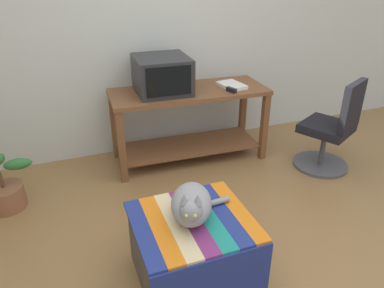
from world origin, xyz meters
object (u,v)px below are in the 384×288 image
object	(u,v)px
stapler	(231,90)
tv_monitor	(162,75)
ottoman_with_blanket	(193,249)
potted_plant	(4,187)
keyboard	(170,95)
office_chair	(332,132)
book	(232,85)
cat	(192,204)
desk	(189,113)

from	to	relation	value
stapler	tv_monitor	bearing A→B (deg)	140.07
ottoman_with_blanket	potted_plant	world-z (taller)	potted_plant
tv_monitor	potted_plant	size ratio (longest dim) A/B	0.91
stapler	keyboard	bearing A→B (deg)	153.73
keyboard	office_chair	distance (m)	1.55
book	cat	size ratio (longest dim) A/B	0.60
office_chair	stapler	bearing A→B (deg)	-56.87
desk	potted_plant	xyz separation A→B (m)	(-1.68, -0.27, -0.30)
office_chair	stapler	distance (m)	1.02
desk	stapler	xyz separation A→B (m)	(0.35, -0.20, 0.25)
desk	ottoman_with_blanket	size ratio (longest dim) A/B	2.15
desk	cat	xyz separation A→B (m)	(-0.53, -1.47, 0.05)
book	tv_monitor	bearing A→B (deg)	163.63
office_chair	desk	bearing A→B (deg)	-57.01
tv_monitor	book	size ratio (longest dim) A/B	1.92
tv_monitor	stapler	size ratio (longest dim) A/B	4.77
potted_plant	stapler	world-z (taller)	stapler
tv_monitor	keyboard	distance (m)	0.21
tv_monitor	potted_plant	bearing A→B (deg)	-165.46
keyboard	potted_plant	world-z (taller)	keyboard
desk	potted_plant	bearing A→B (deg)	-168.38
desk	stapler	size ratio (longest dim) A/B	13.67
keyboard	stapler	bearing A→B (deg)	-8.72
keyboard	ottoman_with_blanket	bearing A→B (deg)	-103.09
desk	ottoman_with_blanket	bearing A→B (deg)	-107.00
desk	tv_monitor	distance (m)	0.46
desk	keyboard	size ratio (longest dim) A/B	3.76
ottoman_with_blanket	stapler	size ratio (longest dim) A/B	6.37
keyboard	ottoman_with_blanket	size ratio (longest dim) A/B	0.57
potted_plant	book	bearing A→B (deg)	5.73
potted_plant	stapler	xyz separation A→B (m)	(2.03, 0.07, 0.55)
book	office_chair	distance (m)	1.03
desk	ottoman_with_blanket	distance (m)	1.60
office_chair	cat	bearing A→B (deg)	-2.15
book	cat	world-z (taller)	book
keyboard	book	distance (m)	0.65
tv_monitor	office_chair	world-z (taller)	tv_monitor
desk	keyboard	xyz separation A→B (m)	(-0.23, -0.12, 0.24)
ottoman_with_blanket	tv_monitor	bearing A→B (deg)	79.61
keyboard	office_chair	bearing A→B (deg)	-22.10
tv_monitor	stapler	distance (m)	0.65
desk	office_chair	distance (m)	1.36
potted_plant	office_chair	world-z (taller)	office_chair
desk	keyboard	distance (m)	0.35
cat	potted_plant	distance (m)	1.71
cat	potted_plant	size ratio (longest dim) A/B	0.79
cat	potted_plant	world-z (taller)	cat
cat	stapler	size ratio (longest dim) A/B	4.15
tv_monitor	book	bearing A→B (deg)	-5.85
desk	cat	world-z (taller)	desk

